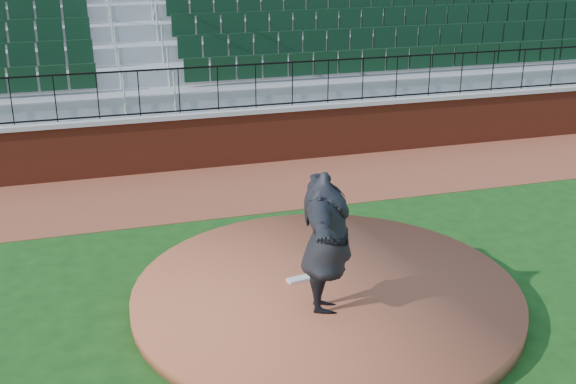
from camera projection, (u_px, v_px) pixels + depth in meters
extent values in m
plane|color=#143F12|center=(317.00, 310.00, 10.50)|extent=(90.00, 90.00, 0.00)
cube|color=brown|center=(236.00, 187.00, 15.35)|extent=(34.00, 3.20, 0.01)
cube|color=maroon|center=(220.00, 140.00, 16.57)|extent=(34.00, 0.35, 1.20)
cube|color=#B7B7B7|center=(219.00, 112.00, 16.35)|extent=(34.00, 0.45, 0.10)
cube|color=maroon|center=(179.00, 16.00, 20.78)|extent=(34.00, 0.50, 5.50)
cylinder|color=brown|center=(326.00, 295.00, 10.68)|extent=(5.71, 5.71, 0.25)
cube|color=silver|center=(307.00, 277.00, 10.88)|extent=(0.63, 0.26, 0.04)
imported|color=black|center=(326.00, 243.00, 9.67)|extent=(1.36, 2.58, 2.03)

